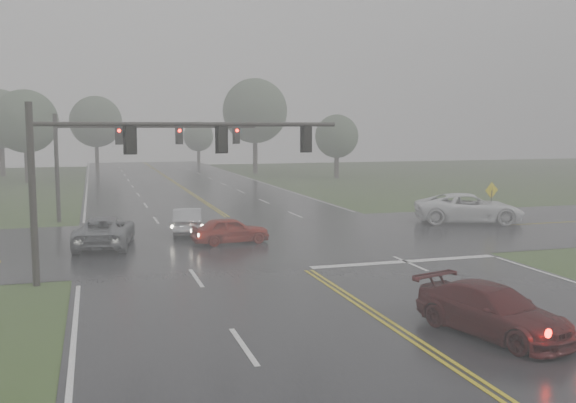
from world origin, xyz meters
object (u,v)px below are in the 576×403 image
object	(u,v)px
sedan_maroon	(492,335)
pickup_white	(468,223)
signal_gantry_far	(123,145)
sedan_red	(231,244)
sedan_silver	(187,234)
car_grey	(105,247)
signal_gantry_near	(134,157)

from	to	relation	value
sedan_maroon	pickup_white	distance (m)	21.66
pickup_white	signal_gantry_far	bearing A→B (deg)	87.99
sedan_red	sedan_silver	bearing A→B (deg)	18.18
sedan_silver	car_grey	bearing A→B (deg)	39.75
sedan_silver	pickup_white	size ratio (longest dim) A/B	0.67
sedan_maroon	sedan_red	size ratio (longest dim) A/B	1.23
pickup_white	signal_gantry_near	size ratio (longest dim) A/B	0.55
sedan_red	signal_gantry_far	xyz separation A→B (m)	(-4.60, 10.27, 4.62)
sedan_maroon	signal_gantry_far	bearing A→B (deg)	91.80
sedan_maroon	signal_gantry_near	size ratio (longest dim) A/B	0.40
sedan_silver	car_grey	world-z (taller)	car_grey
pickup_white	signal_gantry_near	distance (m)	22.44
car_grey	signal_gantry_near	distance (m)	8.67
signal_gantry_near	signal_gantry_far	bearing A→B (deg)	88.83
car_grey	sedan_red	bearing A→B (deg)	179.82
sedan_silver	signal_gantry_far	world-z (taller)	signal_gantry_far
sedan_maroon	pickup_white	xyz separation A→B (m)	(11.13, 18.58, 0.00)
sedan_silver	car_grey	distance (m)	5.10
sedan_red	signal_gantry_near	xyz separation A→B (m)	(-4.93, -6.32, 4.63)
sedan_red	sedan_silver	distance (m)	3.99
car_grey	sedan_silver	bearing A→B (deg)	-139.17
sedan_maroon	signal_gantry_far	size ratio (longest dim) A/B	0.38
sedan_silver	sedan_red	bearing A→B (deg)	121.81
sedan_silver	pickup_white	world-z (taller)	pickup_white
signal_gantry_far	sedan_maroon	bearing A→B (deg)	-71.86
sedan_red	car_grey	bearing A→B (deg)	75.11
pickup_white	sedan_maroon	bearing A→B (deg)	168.26
sedan_maroon	sedan_red	world-z (taller)	sedan_maroon
pickup_white	signal_gantry_far	xyz separation A→B (m)	(-19.72, 7.64, 4.62)
sedan_red	signal_gantry_near	bearing A→B (deg)	136.18
sedan_red	sedan_silver	world-z (taller)	sedan_silver
signal_gantry_near	sedan_maroon	bearing A→B (deg)	-47.18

